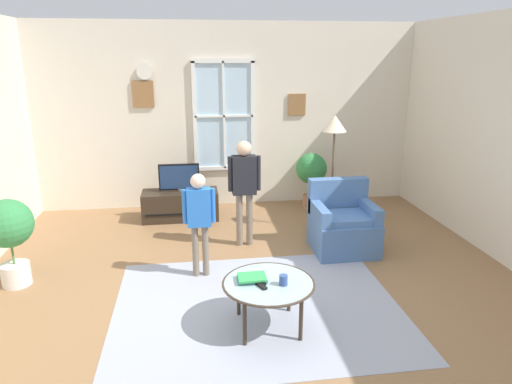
% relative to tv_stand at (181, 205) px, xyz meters
% --- Properties ---
extents(ground_plane, '(6.57, 6.82, 0.02)m').
position_rel_tv_stand_xyz_m(ground_plane, '(0.81, -2.46, -0.22)').
color(ground_plane, olive).
extents(back_wall, '(5.97, 0.17, 2.88)m').
position_rel_tv_stand_xyz_m(back_wall, '(0.80, 0.71, 1.23)').
color(back_wall, beige).
rests_on(back_wall, ground_plane).
extents(area_rug, '(2.79, 2.25, 0.01)m').
position_rel_tv_stand_xyz_m(area_rug, '(0.77, -2.70, -0.21)').
color(area_rug, '#999EAD').
rests_on(area_rug, ground_plane).
extents(tv_stand, '(1.12, 0.48, 0.43)m').
position_rel_tv_stand_xyz_m(tv_stand, '(0.00, 0.00, 0.00)').
color(tv_stand, '#2D2319').
rests_on(tv_stand, ground_plane).
extents(television, '(0.59, 0.08, 0.42)m').
position_rel_tv_stand_xyz_m(television, '(0.00, -0.00, 0.43)').
color(television, '#4C4C4C').
rests_on(television, tv_stand).
extents(armchair, '(0.76, 0.74, 0.87)m').
position_rel_tv_stand_xyz_m(armchair, '(2.04, -1.46, 0.11)').
color(armchair, '#476B9E').
rests_on(armchair, ground_plane).
extents(coffee_table, '(0.83, 0.83, 0.45)m').
position_rel_tv_stand_xyz_m(coffee_table, '(0.82, -3.05, 0.21)').
color(coffee_table, '#99B2B7').
rests_on(coffee_table, ground_plane).
extents(book_stack, '(0.26, 0.19, 0.05)m').
position_rel_tv_stand_xyz_m(book_stack, '(0.68, -3.00, 0.26)').
color(book_stack, teal).
rests_on(book_stack, coffee_table).
extents(cup, '(0.08, 0.08, 0.09)m').
position_rel_tv_stand_xyz_m(cup, '(0.95, -3.12, 0.28)').
color(cup, '#334C8C').
rests_on(cup, coffee_table).
extents(remote_near_books, '(0.07, 0.15, 0.02)m').
position_rel_tv_stand_xyz_m(remote_near_books, '(0.76, -3.04, 0.25)').
color(remote_near_books, black).
rests_on(remote_near_books, coffee_table).
extents(remote_near_cup, '(0.10, 0.14, 0.02)m').
position_rel_tv_stand_xyz_m(remote_near_cup, '(0.75, -3.12, 0.25)').
color(remote_near_cup, black).
rests_on(remote_near_cup, coffee_table).
extents(person_black_shirt, '(0.41, 0.19, 1.37)m').
position_rel_tv_stand_xyz_m(person_black_shirt, '(0.84, -1.13, 0.65)').
color(person_black_shirt, '#726656').
rests_on(person_black_shirt, ground_plane).
extents(person_blue_shirt, '(0.36, 0.16, 1.18)m').
position_rel_tv_stand_xyz_m(person_blue_shirt, '(0.25, -1.93, 0.52)').
color(person_blue_shirt, '#726656').
rests_on(person_blue_shirt, ground_plane).
extents(potted_plant_by_window, '(0.49, 0.49, 0.89)m').
position_rel_tv_stand_xyz_m(potted_plant_by_window, '(2.08, 0.25, 0.38)').
color(potted_plant_by_window, '#9E6B4C').
rests_on(potted_plant_by_window, ground_plane).
extents(potted_plant_corner, '(0.51, 0.51, 0.96)m').
position_rel_tv_stand_xyz_m(potted_plant_corner, '(-1.73, -1.87, 0.41)').
color(potted_plant_corner, silver).
rests_on(potted_plant_corner, ground_plane).
extents(floor_lamp, '(0.32, 0.32, 1.61)m').
position_rel_tv_stand_xyz_m(floor_lamp, '(2.11, -0.72, 1.13)').
color(floor_lamp, black).
rests_on(floor_lamp, ground_plane).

